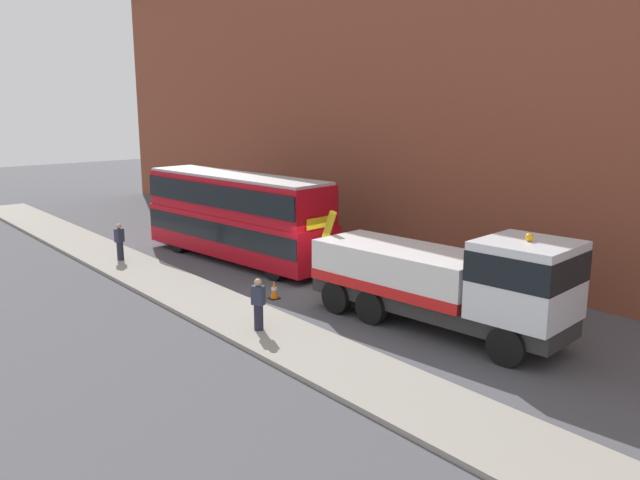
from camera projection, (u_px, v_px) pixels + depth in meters
name	position (u px, v px, depth m)	size (l,w,h in m)	color
ground_plane	(320.00, 292.00, 25.18)	(120.00, 120.00, 0.00)	#4C4C51
near_kerb	(228.00, 312.00, 22.55)	(60.00, 2.80, 0.15)	gray
building_facade	(441.00, 84.00, 27.73)	(60.00, 1.50, 16.00)	brown
recovery_tow_truck	(446.00, 279.00, 20.55)	(10.23, 3.52, 3.67)	#2D2D2D
double_decker_bus	(236.00, 214.00, 29.77)	(11.20, 3.63, 4.06)	#B70C19
pedestrian_onlooker	(120.00, 242.00, 29.48)	(0.41, 0.47, 1.71)	#232333
pedestrian_bystander	(258.00, 305.00, 20.45)	(0.47, 0.41, 1.71)	#232333
traffic_cone_near_bus	(274.00, 290.00, 24.27)	(0.36, 0.36, 0.72)	orange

